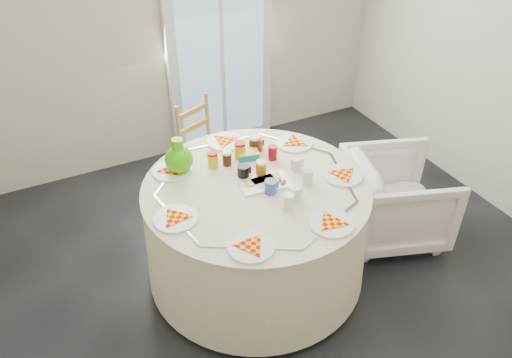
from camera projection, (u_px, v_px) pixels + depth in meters
name	position (u px, v px, depth m)	size (l,w,h in m)	color
floor	(284.00, 285.00, 3.44)	(4.00, 4.00, 0.00)	black
wall_back	(172.00, 15.00, 4.15)	(4.00, 0.02, 2.60)	#BCB5A3
glass_door	(220.00, 39.00, 4.40)	(1.00, 0.08, 2.10)	silver
table	(256.00, 231.00, 3.34)	(1.48, 1.48, 0.75)	#EFEAC5
wooden_chair	(207.00, 144.00, 4.07)	(0.37, 0.35, 0.83)	olive
armchair	(397.00, 192.00, 3.66)	(0.70, 0.66, 0.72)	white
place_settings	(256.00, 183.00, 3.11)	(1.39, 1.39, 0.03)	white
jar_cluster	(242.00, 154.00, 3.29)	(0.45, 0.23, 0.13)	brown
butter_tub	(248.00, 154.00, 3.36)	(0.14, 0.10, 0.06)	#0C8190
green_pitcher	(179.00, 156.00, 3.18)	(0.18, 0.18, 0.24)	#3EB707
cheese_platter	(264.00, 180.00, 3.13)	(0.31, 0.20, 0.04)	white
mugs_glasses	(277.00, 172.00, 3.14)	(0.58, 0.58, 0.11)	gray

